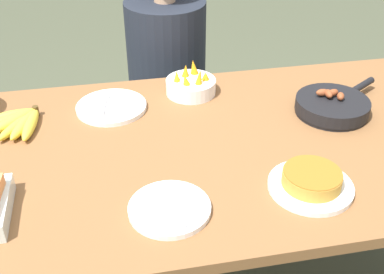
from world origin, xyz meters
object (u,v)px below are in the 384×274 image
frittata_plate_center (311,182)px  skillet (333,106)px  empty_plate_near_front (111,107)px  empty_plate_far_left (170,209)px  fruit_bowl_citrus (191,85)px  banana_bunch (20,121)px  person_figure (168,99)px

frittata_plate_center → skillet: bearing=57.8°
empty_plate_near_front → empty_plate_far_left: (0.12, -0.55, 0.00)m
empty_plate_near_front → fruit_bowl_citrus: size_ratio=1.34×
frittata_plate_center → empty_plate_near_front: bearing=133.1°
fruit_bowl_citrus → skillet: bearing=-27.7°
banana_bunch → skillet: 1.03m
frittata_plate_center → empty_plate_far_left: frittata_plate_center is taller
banana_bunch → fruit_bowl_citrus: fruit_bowl_citrus is taller
skillet → empty_plate_near_front: size_ratio=1.43×
skillet → banana_bunch: bearing=141.5°
banana_bunch → person_figure: 0.82m
empty_plate_far_left → fruit_bowl_citrus: size_ratio=1.18×
skillet → person_figure: person_figure is taller
empty_plate_near_front → fruit_bowl_citrus: 0.30m
skillet → empty_plate_near_front: 0.75m
empty_plate_near_front → fruit_bowl_citrus: fruit_bowl_citrus is taller
empty_plate_far_left → fruit_bowl_citrus: fruit_bowl_citrus is taller
frittata_plate_center → empty_plate_near_front: 0.73m
banana_bunch → person_figure: bearing=43.8°
skillet → empty_plate_near_front: (-0.73, 0.17, -0.02)m
skillet → empty_plate_far_left: (-0.62, -0.38, -0.02)m
frittata_plate_center → empty_plate_far_left: (-0.39, -0.01, -0.02)m
empty_plate_far_left → person_figure: size_ratio=0.18×
empty_plate_near_front → skillet: bearing=-13.1°
fruit_bowl_citrus → frittata_plate_center: bearing=-70.6°
banana_bunch → empty_plate_far_left: 0.64m
fruit_bowl_citrus → person_figure: bearing=93.8°
person_figure → fruit_bowl_citrus: bearing=-86.2°
empty_plate_far_left → empty_plate_near_front: bearing=101.9°
banana_bunch → empty_plate_far_left: bearing=-50.3°
person_figure → empty_plate_far_left: bearing=-98.1°
banana_bunch → fruit_bowl_citrus: size_ratio=1.11×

